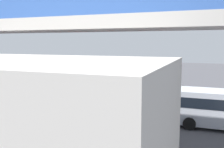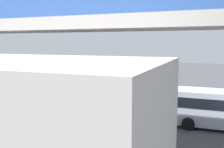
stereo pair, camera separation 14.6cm
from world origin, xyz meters
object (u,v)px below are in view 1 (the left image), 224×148
Objects in this scene: bicycle_red at (220,112)px; bicycle_green at (197,100)px; traffic_sign at (175,69)px; city_bus at (109,71)px; pedestrian at (85,83)px; parked_van at (221,107)px.

bicycle_green is at bearing -63.21° from bicycle_red.
bicycle_green is at bearing 110.20° from traffic_sign.
bicycle_red is at bearing 147.07° from city_bus.
pedestrian is at bearing 57.66° from city_bus.
bicycle_green is 0.99× the size of pedestrian.
bicycle_red is (-0.05, -2.07, -0.81)m from parked_van.
parked_van is 13.16m from pedestrian.
traffic_sign is at bearing -69.80° from bicycle_green.
traffic_sign is at bearing -67.83° from bicycle_red.
parked_van is at bearing 88.70° from bicycle_red.
city_bus is 6.52× the size of bicycle_green.
bicycle_red and bicycle_green have the same top height.
parked_van is at bearing 108.54° from traffic_sign.
bicycle_red is at bearing 159.91° from pedestrian.
city_bus is at bearing -32.93° from bicycle_red.
pedestrian is at bearing -28.66° from parked_van.
traffic_sign reaches higher than parked_van.
parked_van reaches higher than bicycle_red.
traffic_sign reaches higher than pedestrian.
traffic_sign reaches higher than bicycle_red.
city_bus is 9.47m from bicycle_green.
traffic_sign is (-7.40, -6.04, 1.00)m from pedestrian.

